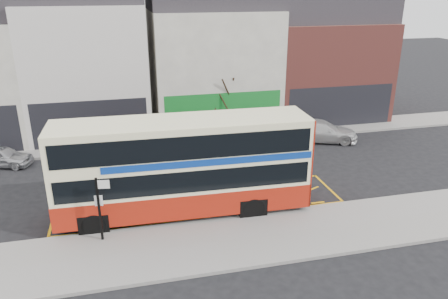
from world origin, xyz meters
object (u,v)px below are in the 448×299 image
object	(u,v)px
car_grey	(179,144)
car_white	(320,131)
car_silver	(2,156)
bus_stop_post	(100,203)
street_tree_right	(222,84)
double_decker_bus	(184,166)

from	to	relation	value
car_grey	car_white	xyz separation A→B (m)	(9.89, 0.28, 0.05)
car_silver	bus_stop_post	bearing A→B (deg)	-129.82
bus_stop_post	car_silver	size ratio (longest dim) A/B	0.79
car_silver	street_tree_right	bearing A→B (deg)	-60.67
car_silver	car_grey	size ratio (longest dim) A/B	0.87
street_tree_right	car_silver	bearing A→B (deg)	-169.65
street_tree_right	double_decker_bus	bearing A→B (deg)	-112.06
car_silver	car_grey	bearing A→B (deg)	-74.43
double_decker_bus	car_silver	distance (m)	12.95
car_silver	car_white	size ratio (longest dim) A/B	0.71
car_silver	car_grey	distance (m)	10.62
bus_stop_post	car_white	bearing A→B (deg)	41.47
car_silver	street_tree_right	size ratio (longest dim) A/B	0.66
car_white	street_tree_right	distance (m)	7.55
double_decker_bus	car_white	bearing A→B (deg)	38.26
double_decker_bus	car_silver	xyz separation A→B (m)	(-9.81, 8.25, -1.83)
car_grey	car_white	bearing A→B (deg)	-78.61
car_white	bus_stop_post	bearing A→B (deg)	143.40
double_decker_bus	bus_stop_post	world-z (taller)	double_decker_bus
double_decker_bus	street_tree_right	size ratio (longest dim) A/B	2.15
double_decker_bus	car_white	size ratio (longest dim) A/B	2.33
double_decker_bus	car_silver	size ratio (longest dim) A/B	3.26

